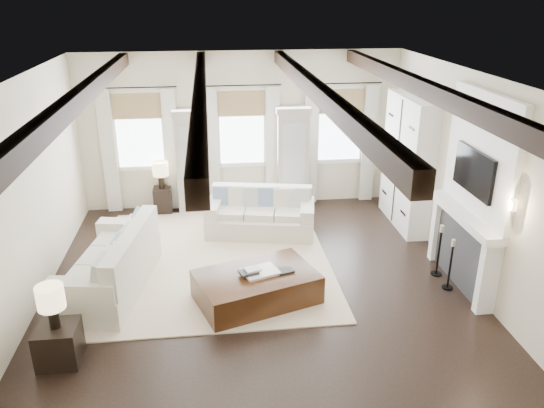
{
  "coord_description": "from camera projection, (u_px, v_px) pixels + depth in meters",
  "views": [
    {
      "loc": [
        -0.65,
        -6.88,
        4.3
      ],
      "look_at": [
        0.28,
        0.82,
        1.15
      ],
      "focal_mm": 35.0,
      "sensor_mm": 36.0,
      "label": 1
    }
  ],
  "objects": [
    {
      "name": "lamp_front",
      "position": [
        51.0,
        300.0,
        6.27
      ],
      "size": [
        0.33,
        0.33,
        0.57
      ],
      "color": "black",
      "rests_on": "side_table_front"
    },
    {
      "name": "area_rug",
      "position": [
        214.0,
        260.0,
        9.06
      ],
      "size": [
        3.84,
        4.25,
        0.02
      ],
      "primitive_type": "cube",
      "color": "beige",
      "rests_on": "ground"
    },
    {
      "name": "candlestick_near",
      "position": [
        450.0,
        268.0,
        8.09
      ],
      "size": [
        0.17,
        0.17,
        0.83
      ],
      "color": "black",
      "rests_on": "ground"
    },
    {
      "name": "ottoman",
      "position": [
        257.0,
        287.0,
        7.81
      ],
      "size": [
        1.95,
        1.55,
        0.45
      ],
      "primitive_type": "cube",
      "rotation": [
        0.0,
        0.0,
        0.33
      ],
      "color": "black",
      "rests_on": "ground"
    },
    {
      "name": "book_lower",
      "position": [
        248.0,
        272.0,
        7.65
      ],
      "size": [
        0.31,
        0.27,
        0.04
      ],
      "primitive_type": "cube",
      "rotation": [
        0.0,
        0.0,
        0.33
      ],
      "color": "#262628",
      "rests_on": "tray"
    },
    {
      "name": "ground",
      "position": [
        260.0,
        295.0,
        8.02
      ],
      "size": [
        7.5,
        7.5,
        0.0
      ],
      "primitive_type": "plane",
      "color": "black",
      "rests_on": "ground"
    },
    {
      "name": "candlestick_far",
      "position": [
        439.0,
        254.0,
        8.47
      ],
      "size": [
        0.18,
        0.18,
        0.87
      ],
      "color": "black",
      "rests_on": "ground"
    },
    {
      "name": "sofa_left",
      "position": [
        113.0,
        266.0,
        8.04
      ],
      "size": [
        1.4,
        2.4,
        0.97
      ],
      "color": "silver",
      "rests_on": "ground"
    },
    {
      "name": "book_upper",
      "position": [
        253.0,
        269.0,
        7.66
      ],
      "size": [
        0.26,
        0.23,
        0.03
      ],
      "primitive_type": "cube",
      "rotation": [
        0.0,
        0.0,
        0.33
      ],
      "color": "beige",
      "rests_on": "book_lower"
    },
    {
      "name": "book_loose",
      "position": [
        285.0,
        271.0,
        7.78
      ],
      "size": [
        0.28,
        0.25,
        0.03
      ],
      "primitive_type": "cube",
      "rotation": [
        0.0,
        0.0,
        0.33
      ],
      "color": "#262628",
      "rests_on": "ottoman"
    },
    {
      "name": "lamp_back",
      "position": [
        160.0,
        170.0,
        10.68
      ],
      "size": [
        0.32,
        0.32,
        0.55
      ],
      "color": "black",
      "rests_on": "side_table_back"
    },
    {
      "name": "room_shell",
      "position": [
        302.0,
        157.0,
        8.21
      ],
      "size": [
        6.54,
        7.54,
        3.22
      ],
      "color": "beige",
      "rests_on": "ground"
    },
    {
      "name": "side_table_back",
      "position": [
        163.0,
        200.0,
        10.92
      ],
      "size": [
        0.36,
        0.36,
        0.54
      ],
      "primitive_type": "cube",
      "color": "black",
      "rests_on": "ground"
    },
    {
      "name": "sofa_back",
      "position": [
        261.0,
        215.0,
        9.98
      ],
      "size": [
        2.12,
        1.27,
        0.85
      ],
      "color": "silver",
      "rests_on": "ground"
    },
    {
      "name": "tray",
      "position": [
        260.0,
        272.0,
        7.75
      ],
      "size": [
        0.6,
        0.52,
        0.04
      ],
      "primitive_type": "cube",
      "rotation": [
        0.0,
        0.0,
        0.33
      ],
      "color": "white",
      "rests_on": "ottoman"
    },
    {
      "name": "side_table_front",
      "position": [
        59.0,
        344.0,
        6.51
      ],
      "size": [
        0.5,
        0.5,
        0.5
      ],
      "primitive_type": "cube",
      "color": "black",
      "rests_on": "ground"
    }
  ]
}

